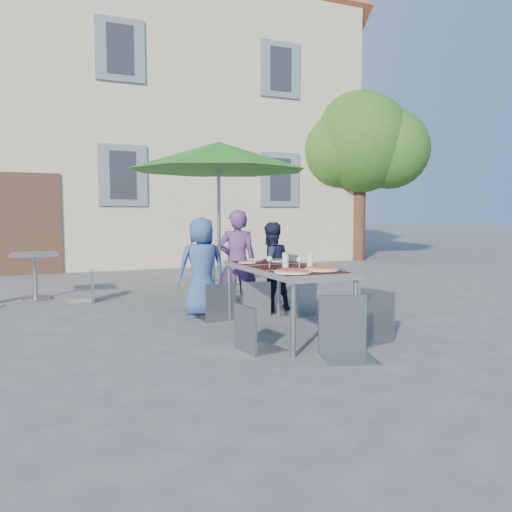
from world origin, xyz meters
name	(u,v)px	position (x,y,z in m)	size (l,w,h in m)	color
ground	(242,353)	(0.00, 0.00, 0.00)	(90.00, 90.00, 0.00)	#4A4B4D
building	(101,95)	(0.00, 11.50, 4.85)	(13.60, 8.20, 11.10)	#BAAF96
tree	(361,144)	(6.55, 7.54, 3.25)	(3.60, 3.00, 4.70)	#4C2E20
dining_table	(285,272)	(0.73, 0.55, 0.70)	(0.80, 1.85, 0.76)	#444449
pizza_near_left	(293,271)	(0.54, 0.00, 0.77)	(0.37, 0.37, 0.03)	white
pizza_near_right	(321,269)	(0.92, 0.08, 0.77)	(0.36, 0.36, 0.03)	white
glassware	(292,260)	(0.78, 0.47, 0.83)	(0.53, 0.42, 0.15)	silver
place_settings	(261,261)	(0.71, 1.16, 0.76)	(0.67, 0.52, 0.01)	white
child_0	(202,267)	(0.16, 1.81, 0.64)	(0.63, 0.41, 1.29)	#315088
child_1	(237,262)	(0.63, 1.76, 0.69)	(0.50, 0.33, 1.38)	#573369
child_2	(270,267)	(1.13, 1.79, 0.61)	(0.59, 0.34, 1.22)	#1A1D39
chair_0	(218,278)	(0.26, 1.49, 0.53)	(0.43, 0.44, 0.91)	gray
chair_1	(256,277)	(0.84, 1.62, 0.50)	(0.50, 0.50, 0.86)	gray
chair_2	(301,277)	(1.36, 1.34, 0.51)	(0.51, 0.52, 0.88)	gray
chair_3	(253,300)	(0.14, 0.03, 0.50)	(0.44, 0.44, 0.86)	gray
chair_4	(371,285)	(1.46, -0.04, 0.59)	(0.54, 0.54, 1.00)	gray
chair_5	(346,290)	(0.88, -0.44, 0.63)	(0.59, 0.59, 1.06)	gray
patio_umbrella	(218,158)	(0.78, 2.94, 2.18)	(2.73, 2.73, 2.42)	#AFB1B7
cafe_table_0	(35,268)	(-1.86, 4.02, 0.49)	(0.68, 0.68, 0.73)	#AFB1B7
bg_chair_r_0	(85,267)	(-1.15, 3.52, 0.52)	(0.42, 0.41, 0.89)	#92979D
cafe_table_1	(229,259)	(1.48, 4.42, 0.48)	(0.67, 0.67, 0.72)	#AFB1B7
bg_chair_l_1	(213,252)	(1.15, 4.39, 0.61)	(0.56, 0.55, 1.04)	gray
bg_chair_r_1	(285,251)	(2.58, 4.26, 0.60)	(0.57, 0.57, 1.02)	#8E9599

